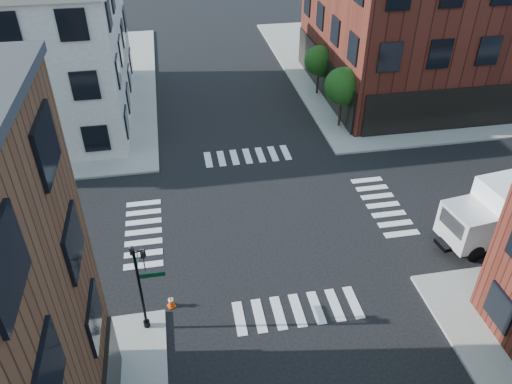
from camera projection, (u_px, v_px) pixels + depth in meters
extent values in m
plane|color=black|center=(268.00, 218.00, 28.58)|extent=(120.00, 120.00, 0.00)
cube|color=gray|center=(436.00, 63.00, 48.51)|extent=(30.00, 30.00, 0.15)
cube|color=#3F170F|center=(474.00, 15.00, 41.01)|extent=(25.00, 16.00, 12.00)
cylinder|color=black|center=(340.00, 116.00, 37.22)|extent=(0.18, 0.18, 1.47)
cylinder|color=black|center=(341.00, 107.00, 36.80)|extent=(0.12, 0.12, 1.47)
sphere|color=#12340E|center=(343.00, 86.00, 35.83)|extent=(2.69, 2.69, 2.69)
sphere|color=#12340E|center=(346.00, 93.00, 36.10)|extent=(1.85, 1.85, 1.85)
cylinder|color=black|center=(317.00, 86.00, 42.09)|extent=(0.18, 0.18, 1.33)
cylinder|color=black|center=(318.00, 78.00, 41.71)|extent=(0.12, 0.12, 1.33)
sphere|color=#12340E|center=(319.00, 61.00, 40.83)|extent=(2.43, 2.43, 2.43)
sphere|color=#12340E|center=(322.00, 67.00, 41.07)|extent=(1.67, 1.67, 1.67)
cylinder|color=black|center=(141.00, 292.00, 20.79)|extent=(0.12, 0.12, 4.60)
cylinder|color=black|center=(147.00, 323.00, 21.94)|extent=(0.28, 0.28, 0.30)
cube|color=#053819|center=(152.00, 275.00, 20.38)|extent=(1.10, 0.03, 0.22)
cube|color=#053819|center=(137.00, 263.00, 20.60)|extent=(0.03, 1.10, 0.22)
imported|color=black|center=(144.00, 261.00, 20.00)|extent=(0.22, 0.18, 1.10)
imported|color=black|center=(133.00, 258.00, 20.14)|extent=(0.18, 0.22, 1.10)
cube|color=maroon|center=(512.00, 190.00, 27.25)|extent=(2.14, 0.33, 0.69)
cube|color=silver|center=(466.00, 225.00, 25.65)|extent=(2.26, 2.59, 1.96)
cube|color=black|center=(452.00, 223.00, 25.22)|extent=(0.35, 1.86, 0.88)
cube|color=black|center=(502.00, 231.00, 26.89)|extent=(7.90, 2.02, 0.25)
cylinder|color=black|center=(474.00, 253.00, 25.44)|extent=(1.02, 0.47, 0.98)
cylinder|color=black|center=(450.00, 228.00, 27.04)|extent=(1.02, 0.47, 0.98)
cylinder|color=black|center=(503.00, 216.00, 27.93)|extent=(1.02, 0.47, 0.98)
cube|color=#E9470A|center=(172.00, 306.00, 23.15)|extent=(0.44, 0.44, 0.04)
cone|color=#E9470A|center=(171.00, 301.00, 22.98)|extent=(0.42, 0.42, 0.64)
cylinder|color=white|center=(171.00, 300.00, 22.93)|extent=(0.25, 0.25, 0.07)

